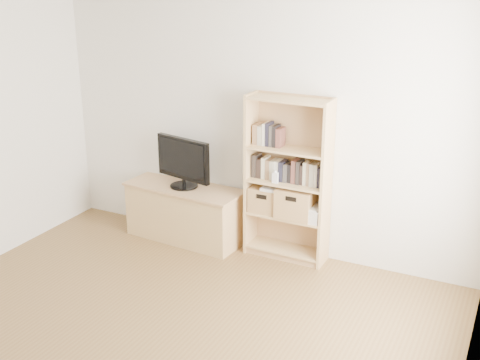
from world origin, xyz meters
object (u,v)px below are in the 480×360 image
Objects in this scene: basket_left at (267,199)px; basket_right at (296,202)px; bookshelf at (287,180)px; laptop at (281,189)px; television at (183,162)px; tv_stand at (185,214)px; baby_monitor at (275,178)px.

basket_left is 0.32m from basket_right.
laptop is at bearing -170.02° from bookshelf.
basket_right is (1.24, 0.08, -0.26)m from television.
television is 0.96m from basket_left.
tv_stand is 4.05× the size of basket_left.
baby_monitor is 0.30× the size of laptop.
television is at bearing 4.33° from tv_stand.
basket_left is at bearing 17.59° from television.
basket_left is at bearing -178.81° from bookshelf.
laptop reaches higher than basket_left.
television is (0.00, 0.00, 0.58)m from tv_stand.
bookshelf is 1.14m from television.
baby_monitor is at bearing 12.04° from television.
baby_monitor is 0.33m from basket_right.
baby_monitor is 0.29× the size of basket_right.
basket_right is at bearing 8.10° from tv_stand.
laptop is (0.03, 0.08, -0.13)m from baby_monitor.
bookshelf is at bearing 16.60° from television.
tv_stand is 1.26m from bookshelf.
television is 1.26m from basket_right.
television is at bearing -178.56° from baby_monitor.
laptop is (0.16, -0.01, 0.14)m from basket_left.
tv_stand is 1.19m from baby_monitor.
laptop is at bearing 16.33° from television.
baby_monitor is 0.31m from basket_left.
basket_left is (0.91, 0.09, 0.30)m from tv_stand.
basket_right is (0.19, 0.08, -0.25)m from baby_monitor.
basket_left reaches higher than tv_stand.
bookshelf is at bearing 0.15° from basket_left.
tv_stand is 3.52× the size of laptop.
basket_left is at bearing 175.64° from laptop.
bookshelf reaches higher than laptop.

